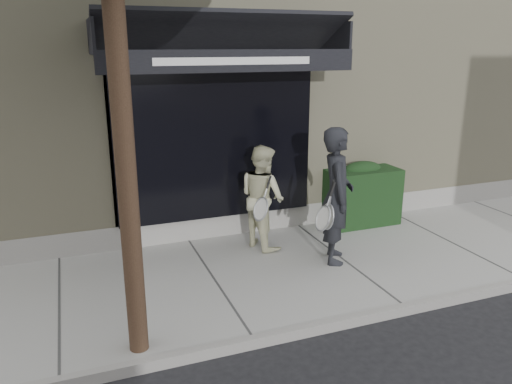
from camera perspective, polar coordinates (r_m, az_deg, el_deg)
name	(u,v)px	position (r m, az deg, el deg)	size (l,w,h in m)	color
ground	(341,265)	(7.78, 9.65, -8.21)	(80.00, 80.00, 0.00)	black
sidewalk	(341,261)	(7.75, 9.67, -7.81)	(20.00, 3.00, 0.12)	#9E9D98
curb	(404,309)	(6.61, 16.58, -12.71)	(20.00, 0.10, 0.14)	gray
building_facade	(235,67)	(11.62, -2.41, 14.08)	(14.30, 8.04, 5.64)	#B4AD8A
hedge	(361,194)	(9.09, 11.90, -0.24)	(1.30, 0.70, 1.14)	black
pedestrian_front	(336,196)	(7.30, 9.18, -0.44)	(0.89, 0.97, 2.00)	black
pedestrian_back	(262,197)	(7.79, 0.72, -0.54)	(0.82, 1.01, 1.64)	beige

